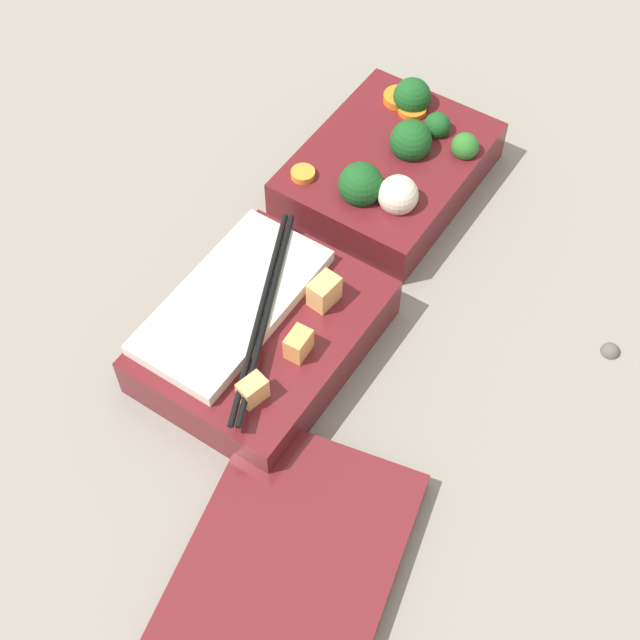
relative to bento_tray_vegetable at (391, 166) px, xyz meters
name	(u,v)px	position (x,y,z in m)	size (l,w,h in m)	color
ground_plane	(338,263)	(0.11, 0.01, -0.03)	(3.00, 3.00, 0.00)	gray
bento_tray_vegetable	(391,166)	(0.00, 0.00, 0.00)	(0.20, 0.15, 0.08)	maroon
bento_tray_rice	(262,333)	(0.23, 0.01, 0.00)	(0.20, 0.15, 0.07)	maroon
bento_lid	(292,560)	(0.37, 0.14, -0.02)	(0.19, 0.15, 0.02)	maroon
pebble_1	(611,349)	(0.06, 0.26, -0.02)	(0.02, 0.02, 0.02)	#595651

